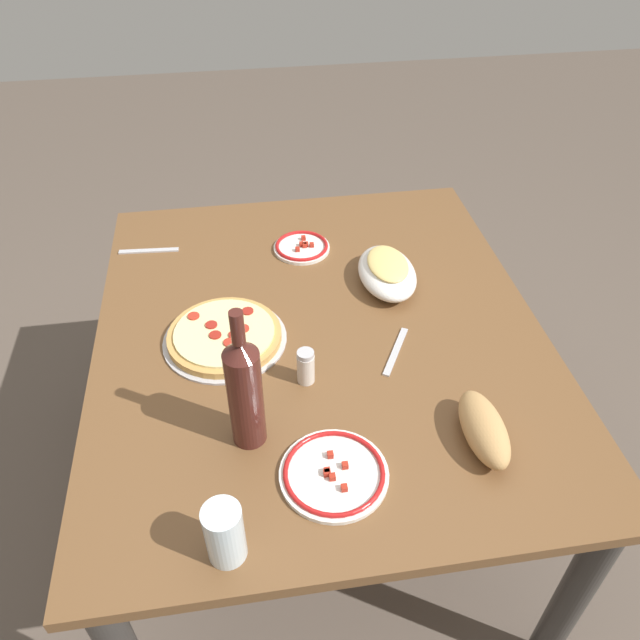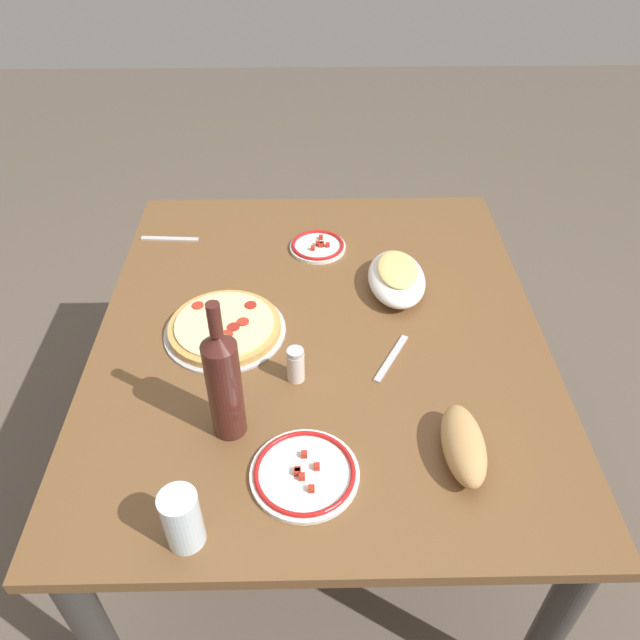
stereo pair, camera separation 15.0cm
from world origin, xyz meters
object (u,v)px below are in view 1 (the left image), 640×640
Objects in this scene: spice_shaker at (306,367)px; baked_pasta_dish at (387,271)px; side_plate_near at (334,473)px; wine_bottle at (245,391)px; pepperoni_pizza at (225,336)px; bread_loaf at (484,429)px; water_glass at (225,533)px; dining_table at (320,358)px; side_plate_far at (301,247)px.

baked_pasta_dish is at bearing -39.04° from spice_shaker.
wine_bottle is at bearing 52.04° from side_plate_near.
bread_loaf is at bearing -127.01° from pepperoni_pizza.
wine_bottle reaches higher than spice_shaker.
side_plate_near is at bearing -58.63° from water_glass.
baked_pasta_dish is 1.12× the size of side_plate_near.
wine_bottle is 1.70× the size of bread_loaf.
pepperoni_pizza reaches higher than side_plate_near.
water_glass is at bearing 121.37° from side_plate_near.
dining_table is at bearing 127.53° from baked_pasta_dish.
wine_bottle is at bearing 163.80° from side_plate_far.
pepperoni_pizza is 1.24× the size of baked_pasta_dish.
pepperoni_pizza is at bearing 7.63° from wine_bottle.
bread_loaf is (-0.74, -0.28, 0.03)m from side_plate_far.
dining_table is 6.45× the size of bread_loaf.
spice_shaker is (0.26, 0.02, 0.03)m from side_plate_near.
water_glass is 0.78× the size of side_plate_far.
water_glass reaches higher than pepperoni_pizza.
dining_table is 0.37m from side_plate_far.
spice_shaker reaches higher than bread_loaf.
side_plate_near is at bearing 174.94° from dining_table.
water_glass is (-0.55, 0.01, 0.05)m from pepperoni_pizza.
side_plate_near is 1.09× the size of bread_loaf.
spice_shaker reaches higher than baked_pasta_dish.
spice_shaker is at bearing 173.85° from side_plate_far.
baked_pasta_dish reaches higher than dining_table.
side_plate_far is at bearing -2.67° from side_plate_near.
wine_bottle is 1.57× the size of side_plate_near.
baked_pasta_dish is at bearing -22.51° from side_plate_near.
dining_table is at bearing 35.24° from bread_loaf.
pepperoni_pizza is at bearing 91.41° from dining_table.
water_glass reaches higher than side_plate_far.
baked_pasta_dish is at bearing -32.39° from water_glass.
water_glass reaches higher than side_plate_near.
pepperoni_pizza is at bearing 110.41° from baked_pasta_dish.
dining_table is 0.50m from bread_loaf.
baked_pasta_dish reaches higher than side_plate_near.
water_glass is (-0.56, 0.25, 0.16)m from dining_table.
baked_pasta_dish is 0.63m from side_plate_near.
pepperoni_pizza is 1.51× the size of bread_loaf.
dining_table is at bearing -32.13° from wine_bottle.
water_glass is (-0.71, 0.45, 0.02)m from baked_pasta_dish.
side_plate_near is at bearing -175.78° from spice_shaker.
spice_shaker is at bearing -26.02° from water_glass.
dining_table is at bearing -19.05° from spice_shaker.
pepperoni_pizza is 2.37× the size of water_glass.
dining_table is 10.10× the size of water_glass.
side_plate_far is 0.79m from bread_loaf.
water_glass is 0.64× the size of bread_loaf.
pepperoni_pizza is 0.47m from side_plate_near.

